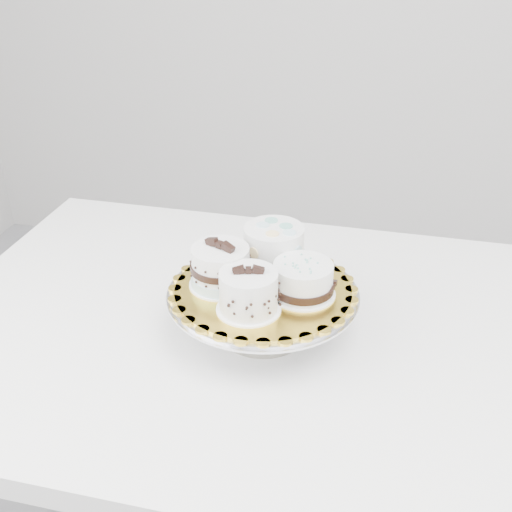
% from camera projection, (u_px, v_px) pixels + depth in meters
% --- Properties ---
extents(table, '(1.30, 0.87, 0.75)m').
position_uv_depth(table, '(278.00, 356.00, 1.21)').
color(table, white).
rests_on(table, floor).
extents(cake_stand, '(0.34, 0.34, 0.09)m').
position_uv_depth(cake_stand, '(263.00, 304.00, 1.13)').
color(cake_stand, gray).
rests_on(cake_stand, table).
extents(cake_board, '(0.32, 0.32, 0.00)m').
position_uv_depth(cake_board, '(263.00, 289.00, 1.11)').
color(cake_board, gold).
rests_on(cake_board, cake_stand).
extents(cake_swirl, '(0.12, 0.12, 0.09)m').
position_uv_depth(cake_swirl, '(249.00, 293.00, 1.04)').
color(cake_swirl, white).
rests_on(cake_swirl, cake_board).
extents(cake_banded, '(0.13, 0.13, 0.09)m').
position_uv_depth(cake_banded, '(221.00, 268.00, 1.11)').
color(cake_banded, white).
rests_on(cake_banded, cake_board).
extents(cake_dots, '(0.13, 0.13, 0.08)m').
position_uv_depth(cake_dots, '(274.00, 247.00, 1.16)').
color(cake_dots, white).
rests_on(cake_dots, cake_board).
extents(cake_ribbon, '(0.12, 0.11, 0.06)m').
position_uv_depth(cake_ribbon, '(303.00, 280.00, 1.08)').
color(cake_ribbon, white).
rests_on(cake_ribbon, cake_board).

